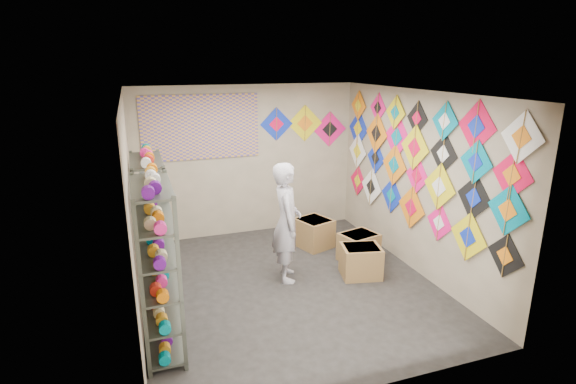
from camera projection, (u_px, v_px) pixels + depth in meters
name	position (u px, v px, depth m)	size (l,w,h in m)	color
ground	(288.00, 285.00, 6.43)	(4.50, 4.50, 0.00)	black
room_walls	(288.00, 174.00, 5.96)	(4.50, 4.50, 4.50)	tan
shelf_rack_front	(158.00, 268.00, 4.83)	(0.40, 1.10, 1.90)	#4C5147
shelf_rack_back	(152.00, 227.00, 6.01)	(0.40, 1.10, 1.90)	#4C5147
string_spools	(154.00, 238.00, 5.39)	(0.12, 2.36, 0.12)	#FF2494
kite_wall_display	(414.00, 163.00, 6.62)	(0.06, 4.32, 2.04)	black
back_wall_kites	(306.00, 126.00, 8.26)	(1.69, 0.02, 0.81)	#112FCB
poster	(201.00, 127.00, 7.63)	(2.00, 0.01, 1.10)	#514597
shopkeeper	(287.00, 222.00, 6.41)	(0.54, 0.71, 1.75)	silver
carton_a	(361.00, 261.00, 6.65)	(0.56, 0.47, 0.47)	olive
carton_b	(359.00, 247.00, 7.16)	(0.56, 0.46, 0.46)	olive
carton_c	(314.00, 233.00, 7.71)	(0.51, 0.56, 0.49)	olive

